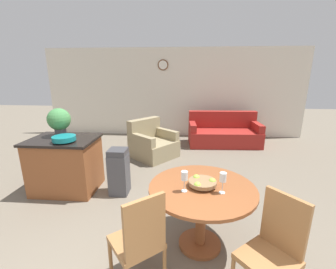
{
  "coord_description": "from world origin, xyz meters",
  "views": [
    {
      "loc": [
        0.43,
        -1.09,
        1.97
      ],
      "look_at": [
        0.13,
        2.53,
        0.97
      ],
      "focal_mm": 24.0,
      "sensor_mm": 36.0,
      "label": 1
    }
  ],
  "objects": [
    {
      "name": "wine_glass_left",
      "position": [
        0.43,
        1.03,
        0.94
      ],
      "size": [
        0.07,
        0.07,
        0.23
      ],
      "color": "silver",
      "rests_on": "dining_table"
    },
    {
      "name": "wall_back",
      "position": [
        -0.0,
        6.0,
        1.35
      ],
      "size": [
        8.0,
        0.09,
        2.7
      ],
      "color": "silver",
      "rests_on": "ground_plane"
    },
    {
      "name": "armchair",
      "position": [
        -0.37,
        4.0,
        0.3
      ],
      "size": [
        1.26,
        1.26,
        0.89
      ],
      "rotation": [
        0.0,
        0.0,
        0.88
      ],
      "color": "#998966",
      "rests_on": "ground_plane"
    },
    {
      "name": "fruit_bowl",
      "position": [
        0.62,
        1.15,
        0.82
      ],
      "size": [
        0.31,
        0.31,
        0.1
      ],
      "color": "olive",
      "rests_on": "dining_table"
    },
    {
      "name": "potted_plant",
      "position": [
        -1.7,
        2.44,
        1.19
      ],
      "size": [
        0.37,
        0.37,
        0.48
      ],
      "color": "#4C4C51",
      "rests_on": "kitchen_island"
    },
    {
      "name": "trash_bin",
      "position": [
        -0.66,
        2.25,
        0.39
      ],
      "size": [
        0.3,
        0.31,
        0.78
      ],
      "color": "#47474C",
      "rests_on": "ground_plane"
    },
    {
      "name": "kitchen_island",
      "position": [
        -1.6,
        2.29,
        0.46
      ],
      "size": [
        1.08,
        0.81,
        0.92
      ],
      "color": "brown",
      "rests_on": "ground_plane"
    },
    {
      "name": "dining_table",
      "position": [
        0.62,
        1.15,
        0.59
      ],
      "size": [
        1.18,
        1.18,
        0.77
      ],
      "color": "brown",
      "rests_on": "ground_plane"
    },
    {
      "name": "teal_bowl",
      "position": [
        -1.46,
        2.11,
        0.98
      ],
      "size": [
        0.35,
        0.35,
        0.1
      ],
      "color": "#147A7F",
      "rests_on": "kitchen_island"
    },
    {
      "name": "couch",
      "position": [
        1.49,
        5.12,
        0.3
      ],
      "size": [
        1.97,
        1.01,
        0.9
      ],
      "rotation": [
        0.0,
        0.0,
        0.05
      ],
      "color": "maroon",
      "rests_on": "ground_plane"
    },
    {
      "name": "dining_chair_near_right",
      "position": [
        1.21,
        0.57,
        0.54
      ],
      "size": [
        0.59,
        0.59,
        1.0
      ],
      "rotation": [
        0.0,
        0.0,
        8.54
      ],
      "color": "#9E6B3D",
      "rests_on": "ground_plane"
    },
    {
      "name": "dining_chair_near_left",
      "position": [
        0.04,
        0.57,
        0.54
      ],
      "size": [
        0.59,
        0.59,
        1.0
      ],
      "rotation": [
        0.0,
        0.0,
        6.97
      ],
      "color": "#9E6B3D",
      "rests_on": "ground_plane"
    },
    {
      "name": "wine_glass_right",
      "position": [
        0.82,
        1.03,
        0.94
      ],
      "size": [
        0.07,
        0.07,
        0.23
      ],
      "color": "silver",
      "rests_on": "dining_table"
    }
  ]
}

